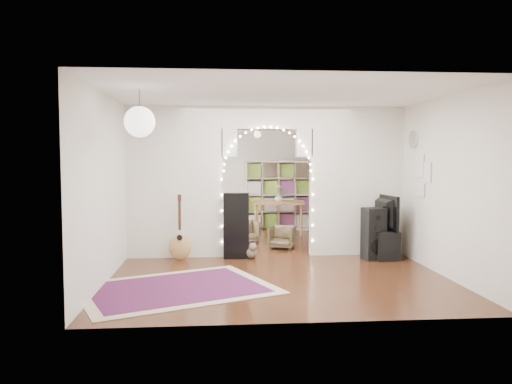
{
  "coord_description": "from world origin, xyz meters",
  "views": [
    {
      "loc": [
        -0.93,
        -8.98,
        1.79
      ],
      "look_at": [
        -0.17,
        0.3,
        1.14
      ],
      "focal_mm": 35.0,
      "sensor_mm": 36.0,
      "label": 1
    }
  ],
  "objects": [
    {
      "name": "dining_chair_right",
      "position": [
        0.37,
        0.67,
        0.22
      ],
      "size": [
        0.61,
        0.62,
        0.44
      ],
      "primitive_type": "imported",
      "rotation": [
        0.0,
        0.0,
        -0.36
      ],
      "color": "#4C3E26",
      "rests_on": "floor"
    },
    {
      "name": "flower_vase",
      "position": [
        0.55,
        2.61,
        0.85
      ],
      "size": [
        0.21,
        0.21,
        0.19
      ],
      "primitive_type": "imported",
      "rotation": [
        0.0,
        0.0,
        -0.14
      ],
      "color": "white",
      "rests_on": "dining_table"
    },
    {
      "name": "dining_table",
      "position": [
        0.55,
        2.61,
        0.68
      ],
      "size": [
        1.3,
        0.95,
        0.76
      ],
      "rotation": [
        0.0,
        0.0,
        -0.14
      ],
      "color": "brown",
      "rests_on": "floor"
    },
    {
      "name": "wall_front",
      "position": [
        0.0,
        -3.75,
        1.35
      ],
      "size": [
        5.0,
        0.02,
        2.7
      ],
      "primitive_type": "cube",
      "color": "silver",
      "rests_on": "floor"
    },
    {
      "name": "ceiling",
      "position": [
        0.0,
        0.0,
        2.7
      ],
      "size": [
        5.0,
        7.5,
        0.02
      ],
      "primitive_type": "cube",
      "color": "white",
      "rests_on": "wall_back"
    },
    {
      "name": "paper_lantern",
      "position": [
        -1.9,
        -2.4,
        2.25
      ],
      "size": [
        0.4,
        0.4,
        0.4
      ],
      "primitive_type": "sphere",
      "color": "white",
      "rests_on": "ceiling"
    },
    {
      "name": "wall_clock",
      "position": [
        2.48,
        -0.6,
        2.1
      ],
      "size": [
        0.03,
        0.31,
        0.31
      ],
      "primitive_type": "cylinder",
      "rotation": [
        0.0,
        1.57,
        0.0
      ],
      "color": "white",
      "rests_on": "wall_right"
    },
    {
      "name": "tabby_cat",
      "position": [
        -0.3,
        -0.27,
        0.13
      ],
      "size": [
        0.25,
        0.49,
        0.32
      ],
      "rotation": [
        0.0,
        0.0,
        0.16
      ],
      "color": "brown",
      "rests_on": "floor"
    },
    {
      "name": "area_rug",
      "position": [
        -1.48,
        -2.22,
        0.01
      ],
      "size": [
        3.06,
        2.73,
        0.02
      ],
      "primitive_type": "cube",
      "rotation": [
        0.0,
        0.0,
        0.41
      ],
      "color": "maroon",
      "rests_on": "floor"
    },
    {
      "name": "acoustic_guitar",
      "position": [
        -1.55,
        -0.31,
        0.42
      ],
      "size": [
        0.41,
        0.2,
        0.97
      ],
      "rotation": [
        0.0,
        0.0,
        -0.16
      ],
      "color": "#AF7F46",
      "rests_on": "floor"
    },
    {
      "name": "dining_chair_left",
      "position": [
        -0.3,
        1.41,
        0.23
      ],
      "size": [
        0.59,
        0.6,
        0.46
      ],
      "primitive_type": "imported",
      "rotation": [
        0.0,
        0.0,
        0.22
      ],
      "color": "#4C3E26",
      "rests_on": "floor"
    },
    {
      "name": "window",
      "position": [
        -2.47,
        1.8,
        1.5
      ],
      "size": [
        0.04,
        1.2,
        1.4
      ],
      "primitive_type": "cube",
      "color": "white",
      "rests_on": "wall_left"
    },
    {
      "name": "picture_frames",
      "position": [
        2.48,
        -1.0,
        1.5
      ],
      "size": [
        0.02,
        0.5,
        0.7
      ],
      "primitive_type": null,
      "color": "white",
      "rests_on": "wall_right"
    },
    {
      "name": "floor",
      "position": [
        0.0,
        0.0,
        0.0
      ],
      "size": [
        7.5,
        7.5,
        0.0
      ],
      "primitive_type": "plane",
      "color": "black",
      "rests_on": "ground"
    },
    {
      "name": "fairy_lights",
      "position": [
        0.0,
        -0.13,
        1.55
      ],
      "size": [
        1.64,
        0.04,
        1.6
      ],
      "primitive_type": null,
      "color": "#FFEABF",
      "rests_on": "divider_wall"
    },
    {
      "name": "guitar_case",
      "position": [
        -0.57,
        -0.25,
        0.58
      ],
      "size": [
        0.46,
        0.18,
        1.17
      ],
      "primitive_type": "cube",
      "rotation": [
        0.0,
        0.0,
        -0.07
      ],
      "color": "black",
      "rests_on": "floor"
    },
    {
      "name": "floor_speaker",
      "position": [
        1.82,
        -0.54,
        0.45
      ],
      "size": [
        0.41,
        0.37,
        0.91
      ],
      "rotation": [
        0.0,
        0.0,
        0.2
      ],
      "color": "black",
      "rests_on": "floor"
    },
    {
      "name": "wall_left",
      "position": [
        -2.5,
        0.0,
        1.35
      ],
      "size": [
        0.02,
        7.5,
        2.7
      ],
      "primitive_type": "cube",
      "color": "silver",
      "rests_on": "floor"
    },
    {
      "name": "wall_back",
      "position": [
        0.0,
        3.75,
        1.35
      ],
      "size": [
        5.0,
        0.02,
        2.7
      ],
      "primitive_type": "cube",
      "color": "silver",
      "rests_on": "floor"
    },
    {
      "name": "wall_right",
      "position": [
        2.5,
        0.0,
        1.35
      ],
      "size": [
        0.02,
        7.5,
        2.7
      ],
      "primitive_type": "cube",
      "color": "silver",
      "rests_on": "floor"
    },
    {
      "name": "ceiling_fan",
      "position": [
        0.0,
        2.0,
        2.4
      ],
      "size": [
        1.1,
        1.1,
        0.3
      ],
      "primitive_type": null,
      "color": "gold",
      "rests_on": "ceiling"
    },
    {
      "name": "tv",
      "position": [
        2.0,
        -0.25,
        0.81
      ],
      "size": [
        0.26,
        1.08,
        0.62
      ],
      "primitive_type": "imported",
      "rotation": [
        0.0,
        0.0,
        1.69
      ],
      "color": "black",
      "rests_on": "media_console"
    },
    {
      "name": "media_console",
      "position": [
        2.0,
        -0.25,
        0.25
      ],
      "size": [
        0.51,
        1.04,
        0.5
      ],
      "primitive_type": "cube",
      "rotation": [
        0.0,
        0.0,
        0.12
      ],
      "color": "black",
      "rests_on": "floor"
    },
    {
      "name": "bookcase",
      "position": [
        0.65,
        3.5,
        0.85
      ],
      "size": [
        1.69,
        1.06,
        1.7
      ],
      "primitive_type": "cube",
      "rotation": [
        0.0,
        0.0,
        -0.42
      ],
      "color": "tan",
      "rests_on": "floor"
    },
    {
      "name": "divider_wall",
      "position": [
        0.0,
        0.0,
        1.42
      ],
      "size": [
        5.0,
        0.2,
        2.7
      ],
      "color": "silver",
      "rests_on": "floor"
    }
  ]
}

